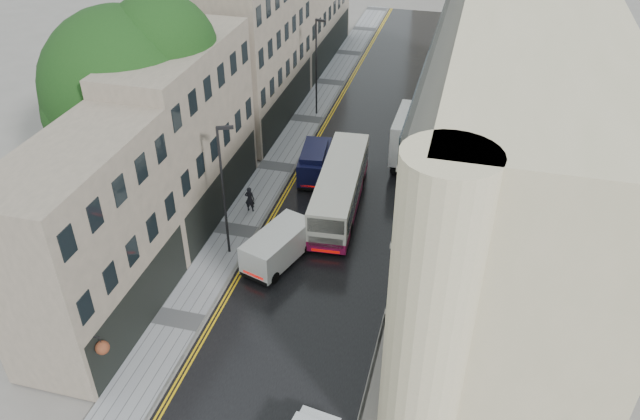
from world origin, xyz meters
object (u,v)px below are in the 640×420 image
at_px(tree_far, 218,53).
at_px(lamp_post_near, 224,193).
at_px(white_lorry, 394,143).
at_px(lamp_post_far, 316,68).
at_px(tree_near, 129,114).
at_px(cream_bus, 315,213).
at_px(pedestrian, 250,199).
at_px(navy_van, 299,172).
at_px(white_van, 247,256).

bearing_deg(tree_far, lamp_post_near, -67.16).
bearing_deg(lamp_post_near, white_lorry, 36.01).
bearing_deg(lamp_post_far, tree_near, -100.04).
xyz_separation_m(tree_near, cream_bus, (11.45, 0.35, -5.47)).
bearing_deg(tree_near, pedestrian, 12.30).
height_order(tree_near, pedestrian, tree_near).
distance_m(cream_bus, white_lorry, 10.16).
bearing_deg(cream_bus, white_lorry, 66.34).
xyz_separation_m(tree_near, navy_van, (9.00, 5.34, -5.73)).
height_order(tree_near, lamp_post_far, tree_near).
xyz_separation_m(white_van, lamp_post_near, (-1.70, 1.35, 3.16)).
relative_size(navy_van, lamp_post_near, 0.57).
distance_m(tree_near, white_van, 11.38).
xyz_separation_m(tree_far, cream_bus, (11.15, -12.65, -4.75)).
xyz_separation_m(tree_far, lamp_post_far, (6.82, 4.06, -2.06)).
relative_size(white_lorry, lamp_post_near, 0.88).
distance_m(tree_far, lamp_post_far, 8.20).
bearing_deg(tree_near, tree_far, 88.68).
bearing_deg(cream_bus, navy_van, 112.13).
xyz_separation_m(white_lorry, lamp_post_far, (-7.73, 7.15, 2.25)).
relative_size(tree_near, cream_bus, 1.30).
bearing_deg(pedestrian, tree_far, -63.18).
bearing_deg(cream_bus, tree_near, 177.72).
distance_m(cream_bus, white_van, 5.43).
bearing_deg(white_van, lamp_post_far, 112.42).
xyz_separation_m(navy_van, lamp_post_near, (-1.96, -8.33, 3.03)).
relative_size(tree_far, navy_van, 2.66).
bearing_deg(lamp_post_far, white_lorry, -30.13).
bearing_deg(navy_van, tree_near, -156.07).
bearing_deg(tree_near, white_lorry, 33.70).
xyz_separation_m(white_van, navy_van, (0.26, 9.68, 0.13)).
bearing_deg(tree_near, white_van, -26.42).
height_order(white_lorry, navy_van, white_lorry).
bearing_deg(navy_van, cream_bus, -70.60).
height_order(tree_far, navy_van, tree_far).
height_order(tree_far, pedestrian, tree_far).
height_order(white_lorry, lamp_post_far, lamp_post_far).
relative_size(tree_far, white_van, 2.64).
bearing_deg(lamp_post_far, lamp_post_near, -77.63).
distance_m(tree_far, white_van, 19.96).
height_order(cream_bus, navy_van, cream_bus).
xyz_separation_m(white_lorry, lamp_post_near, (-7.82, -12.90, 2.33)).
distance_m(white_van, lamp_post_near, 3.84).
bearing_deg(tree_far, pedestrian, -60.70).
distance_m(pedestrian, lamp_post_far, 15.90).
bearing_deg(lamp_post_near, cream_bus, 14.38).
distance_m(cream_bus, navy_van, 5.57).
bearing_deg(lamp_post_far, white_van, -73.06).
relative_size(lamp_post_near, lamp_post_far, 1.02).
bearing_deg(lamp_post_near, navy_van, 53.99).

